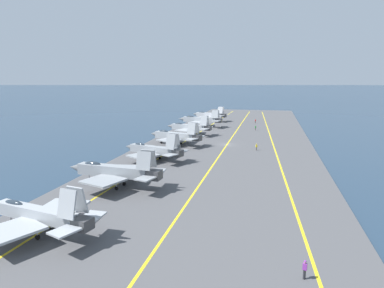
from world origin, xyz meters
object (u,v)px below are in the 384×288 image
at_px(parked_jet_nearest, 39,214).
at_px(parked_jet_third, 154,150).
at_px(crew_red_vest, 255,121).
at_px(crew_purple_vest, 305,269).
at_px(parked_jet_seventh, 210,115).
at_px(parked_jet_second, 115,171).
at_px(parked_jet_sixth, 201,120).
at_px(parked_jet_fifth, 190,127).
at_px(crew_green_vest, 255,128).
at_px(crew_yellow_vest, 256,147).
at_px(parked_jet_fourth, 176,136).

relative_size(parked_jet_nearest, parked_jet_third, 1.01).
height_order(parked_jet_nearest, crew_red_vest, parked_jet_nearest).
bearing_deg(crew_purple_vest, parked_jet_seventh, 14.25).
relative_size(parked_jet_second, parked_jet_sixth, 1.01).
distance_m(parked_jet_fifth, crew_green_vest, 25.33).
xyz_separation_m(parked_jet_fifth, parked_jet_seventh, (38.08, 0.20, 0.10)).
bearing_deg(parked_jet_sixth, crew_green_vest, -101.58).
relative_size(parked_jet_second, crew_purple_vest, 9.38).
distance_m(parked_jet_second, crew_yellow_vest, 42.08).
xyz_separation_m(parked_jet_sixth, crew_red_vest, (16.01, -19.73, -1.84)).
height_order(crew_green_vest, crew_yellow_vest, crew_green_vest).
bearing_deg(parked_jet_third, parked_jet_seventh, 0.30).
bearing_deg(crew_red_vest, crew_purple_vest, -175.11).
bearing_deg(parked_jet_sixth, parked_jet_fifth, -178.97).
distance_m(parked_jet_nearest, parked_jet_fourth, 56.77).
relative_size(parked_jet_second, crew_yellow_vest, 9.97).
xyz_separation_m(parked_jet_nearest, parked_jet_seventh, (112.38, -0.12, 0.15)).
xyz_separation_m(parked_jet_third, crew_red_vest, (70.92, -19.20, -1.37)).
bearing_deg(parked_jet_seventh, parked_jet_nearest, 179.94).
bearing_deg(parked_jet_fourth, parked_jet_sixth, 0.86).
height_order(parked_jet_second, crew_red_vest, parked_jet_second).
relative_size(parked_jet_third, parked_jet_sixth, 0.92).
bearing_deg(parked_jet_nearest, parked_jet_seventh, -0.06).
distance_m(parked_jet_fifth, parked_jet_seventh, 38.08).
relative_size(parked_jet_nearest, parked_jet_sixth, 0.92).
distance_m(parked_jet_second, crew_red_vest, 92.96).
distance_m(parked_jet_nearest, parked_jet_seventh, 112.38).
xyz_separation_m(parked_jet_fifth, crew_yellow_vest, (-19.81, -22.20, -1.64)).
distance_m(parked_jet_fourth, crew_green_vest, 38.29).
relative_size(parked_jet_nearest, crew_green_vest, 9.02).
relative_size(parked_jet_third, crew_yellow_vest, 9.04).
bearing_deg(crew_red_vest, parked_jet_third, 164.85).
distance_m(parked_jet_second, parked_jet_fourth, 38.20).
relative_size(parked_jet_fifth, parked_jet_sixth, 0.90).
xyz_separation_m(parked_jet_third, parked_jet_fourth, (18.15, -0.02, 0.26)).
distance_m(parked_jet_fifth, crew_purple_vest, 82.06).
relative_size(parked_jet_second, parked_jet_fifth, 1.13).
relative_size(parked_jet_nearest, crew_purple_vest, 8.57).
relative_size(parked_jet_seventh, crew_yellow_vest, 8.94).
distance_m(parked_jet_sixth, parked_jet_seventh, 18.85).
height_order(parked_jet_fourth, crew_yellow_vest, parked_jet_fourth).
height_order(parked_jet_nearest, crew_purple_vest, parked_jet_nearest).
relative_size(parked_jet_fifth, crew_green_vest, 8.77).
xyz_separation_m(crew_red_vest, crew_yellow_vest, (-55.06, -2.81, 0.02)).
relative_size(parked_jet_seventh, crew_red_vest, 9.11).
bearing_deg(crew_red_vest, parked_jet_fourth, 160.03).
xyz_separation_m(parked_jet_nearest, parked_jet_fifth, (74.29, -0.32, 0.05)).
bearing_deg(parked_jet_sixth, parked_jet_third, -179.45).
relative_size(parked_jet_sixth, crew_green_vest, 9.77).
height_order(parked_jet_fifth, crew_red_vest, parked_jet_fifth).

